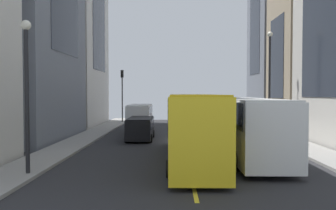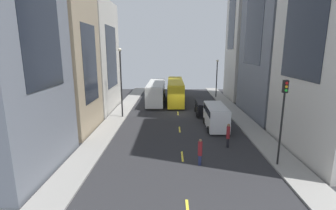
{
  "view_description": "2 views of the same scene",
  "coord_description": "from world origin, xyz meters",
  "px_view_note": "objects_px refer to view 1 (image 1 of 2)",
  "views": [
    {
      "loc": [
        0.79,
        26.24,
        3.64
      ],
      "look_at": [
        1.25,
        -2.41,
        2.68
      ],
      "focal_mm": 36.59,
      "sensor_mm": 36.0,
      "label": 1
    },
    {
      "loc": [
        -0.91,
        -32.93,
        8.59
      ],
      "look_at": [
        -1.35,
        -1.33,
        1.47
      ],
      "focal_mm": 26.51,
      "sensor_mm": 36.0,
      "label": 2
    }
  ],
  "objects_px": {
    "pedestrian_crossing_mid": "(144,115)",
    "traffic_light_near_corner": "(122,86)",
    "car_black_0": "(140,127)",
    "city_bus_white": "(248,122)",
    "streetcar_yellow": "(192,121)",
    "pedestrian_waiting_curb": "(170,114)",
    "delivery_van_white": "(140,116)"
  },
  "relations": [
    {
      "from": "streetcar_yellow",
      "to": "delivery_van_white",
      "type": "height_order",
      "value": "streetcar_yellow"
    },
    {
      "from": "city_bus_white",
      "to": "car_black_0",
      "type": "xyz_separation_m",
      "value": [
        6.78,
        -7.33,
        -0.97
      ]
    },
    {
      "from": "city_bus_white",
      "to": "traffic_light_near_corner",
      "type": "bearing_deg",
      "value": -65.02
    },
    {
      "from": "streetcar_yellow",
      "to": "delivery_van_white",
      "type": "bearing_deg",
      "value": -73.22
    },
    {
      "from": "pedestrian_waiting_curb",
      "to": "city_bus_white",
      "type": "bearing_deg",
      "value": 137.72
    },
    {
      "from": "delivery_van_white",
      "to": "car_black_0",
      "type": "height_order",
      "value": "delivery_van_white"
    },
    {
      "from": "pedestrian_crossing_mid",
      "to": "streetcar_yellow",
      "type": "bearing_deg",
      "value": 71.1
    },
    {
      "from": "delivery_van_white",
      "to": "traffic_light_near_corner",
      "type": "distance_m",
      "value": 10.15
    },
    {
      "from": "streetcar_yellow",
      "to": "traffic_light_near_corner",
      "type": "xyz_separation_m",
      "value": [
        7.33,
        -23.3,
        2.4
      ]
    },
    {
      "from": "city_bus_white",
      "to": "streetcar_yellow",
      "type": "height_order",
      "value": "streetcar_yellow"
    },
    {
      "from": "car_black_0",
      "to": "traffic_light_near_corner",
      "type": "distance_m",
      "value": 16.0
    },
    {
      "from": "city_bus_white",
      "to": "pedestrian_waiting_curb",
      "type": "relative_size",
      "value": 5.29
    },
    {
      "from": "pedestrian_crossing_mid",
      "to": "traffic_light_near_corner",
      "type": "distance_m",
      "value": 5.74
    },
    {
      "from": "city_bus_white",
      "to": "pedestrian_crossing_mid",
      "type": "xyz_separation_m",
      "value": [
        7.54,
        -18.87,
        -0.81
      ]
    },
    {
      "from": "pedestrian_waiting_curb",
      "to": "traffic_light_near_corner",
      "type": "xyz_separation_m",
      "value": [
        5.82,
        -0.12,
        3.42
      ]
    },
    {
      "from": "car_black_0",
      "to": "pedestrian_crossing_mid",
      "type": "bearing_deg",
      "value": -86.23
    },
    {
      "from": "traffic_light_near_corner",
      "to": "pedestrian_crossing_mid",
      "type": "bearing_deg",
      "value": 129.0
    },
    {
      "from": "car_black_0",
      "to": "pedestrian_waiting_curb",
      "type": "xyz_separation_m",
      "value": [
        -2.13,
        -15.05,
        0.07
      ]
    },
    {
      "from": "city_bus_white",
      "to": "delivery_van_white",
      "type": "height_order",
      "value": "city_bus_white"
    },
    {
      "from": "pedestrian_crossing_mid",
      "to": "city_bus_white",
      "type": "bearing_deg",
      "value": 80.32
    },
    {
      "from": "city_bus_white",
      "to": "delivery_van_white",
      "type": "distance_m",
      "value": 15.24
    },
    {
      "from": "streetcar_yellow",
      "to": "pedestrian_crossing_mid",
      "type": "bearing_deg",
      "value": -77.43
    },
    {
      "from": "pedestrian_waiting_curb",
      "to": "traffic_light_near_corner",
      "type": "distance_m",
      "value": 6.76
    },
    {
      "from": "streetcar_yellow",
      "to": "car_black_0",
      "type": "xyz_separation_m",
      "value": [
        3.63,
        -8.13,
        -1.09
      ]
    },
    {
      "from": "city_bus_white",
      "to": "traffic_light_near_corner",
      "type": "xyz_separation_m",
      "value": [
        10.48,
        -22.5,
        2.52
      ]
    },
    {
      "from": "city_bus_white",
      "to": "pedestrian_crossing_mid",
      "type": "relative_size",
      "value": 5.0
    },
    {
      "from": "pedestrian_waiting_curb",
      "to": "car_black_0",
      "type": "bearing_deg",
      "value": 117.92
    },
    {
      "from": "car_black_0",
      "to": "traffic_light_near_corner",
      "type": "height_order",
      "value": "traffic_light_near_corner"
    },
    {
      "from": "streetcar_yellow",
      "to": "traffic_light_near_corner",
      "type": "relative_size",
      "value": 1.97
    },
    {
      "from": "car_black_0",
      "to": "streetcar_yellow",
      "type": "bearing_deg",
      "value": 114.04
    },
    {
      "from": "streetcar_yellow",
      "to": "pedestrian_crossing_mid",
      "type": "relative_size",
      "value": 5.68
    },
    {
      "from": "traffic_light_near_corner",
      "to": "car_black_0",
      "type": "bearing_deg",
      "value": 103.71
    }
  ]
}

